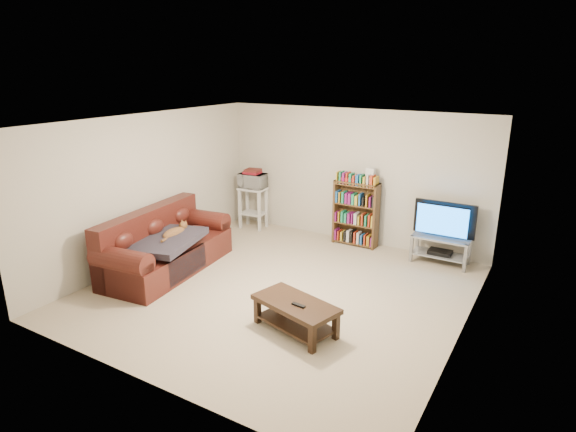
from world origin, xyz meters
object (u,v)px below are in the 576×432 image
Objects in this scene: coffee_table at (296,311)px; bookshelf at (356,213)px; sofa at (163,249)px; tv_stand at (441,245)px.

bookshelf is (-0.55, 3.12, 0.34)m from coffee_table.
tv_stand is (3.71, 2.47, -0.02)m from sofa.
sofa is at bearing -129.69° from bookshelf.
sofa is at bearing -176.33° from coffee_table.
coffee_table is 1.00× the size of bookshelf.
sofa is at bearing -146.36° from tv_stand.
sofa is 2.00× the size of bookshelf.
sofa is 2.77m from coffee_table.
bookshelf is at bearing 43.60° from sofa.
sofa is 4.46m from tv_stand.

